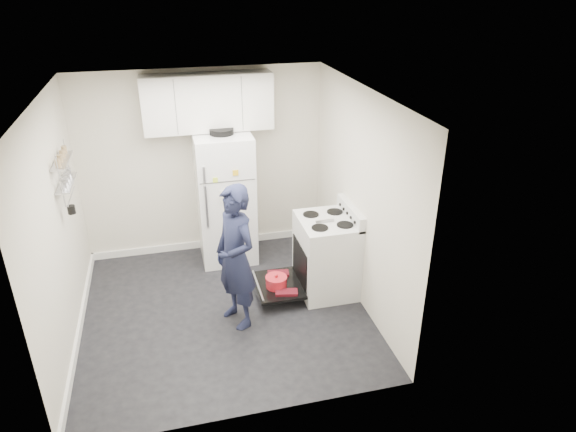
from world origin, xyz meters
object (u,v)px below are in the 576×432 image
object	(u,v)px
refrigerator	(225,198)
person	(236,258)
open_oven_door	(278,284)
electric_range	(325,256)

from	to	relation	value
refrigerator	person	xyz separation A→B (m)	(-0.10, -1.47, -0.06)
open_oven_door	person	size ratio (longest dim) A/B	0.43
electric_range	person	world-z (taller)	person
electric_range	refrigerator	xyz separation A→B (m)	(-1.04, 1.10, 0.41)
electric_range	person	xyz separation A→B (m)	(-1.13, -0.37, 0.35)
refrigerator	person	world-z (taller)	refrigerator
refrigerator	person	size ratio (longest dim) A/B	1.11
open_oven_door	person	world-z (taller)	person
electric_range	refrigerator	world-z (taller)	refrigerator
refrigerator	person	distance (m)	1.48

